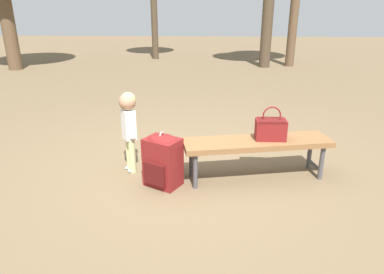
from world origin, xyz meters
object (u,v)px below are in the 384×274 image
object	(u,v)px
backpack_small	(171,160)
handbag	(271,128)
backpack_large	(163,159)
child_standing	(129,120)
park_bench	(257,145)

from	to	relation	value
backpack_small	handbag	bearing A→B (deg)	175.39
handbag	backpack_large	bearing A→B (deg)	12.38
handbag	backpack_small	bearing A→B (deg)	-4.61
child_standing	backpack_large	xyz separation A→B (m)	(-0.41, 0.32, -0.32)
handbag	child_standing	bearing A→B (deg)	-2.68
park_bench	backpack_large	xyz separation A→B (m)	(1.00, 0.22, -0.09)
child_standing	backpack_large	bearing A→B (deg)	142.07
handbag	backpack_large	size ratio (longest dim) A/B	0.61
child_standing	backpack_large	size ratio (longest dim) A/B	1.55
handbag	backpack_large	xyz separation A→B (m)	(1.14, 0.25, -0.28)
park_bench	backpack_small	xyz separation A→B (m)	(0.95, -0.12, -0.25)
park_bench	handbag	xyz separation A→B (m)	(-0.14, -0.03, 0.18)
park_bench	backpack_small	world-z (taller)	park_bench
park_bench	backpack_large	size ratio (longest dim) A/B	2.73
handbag	child_standing	distance (m)	1.56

